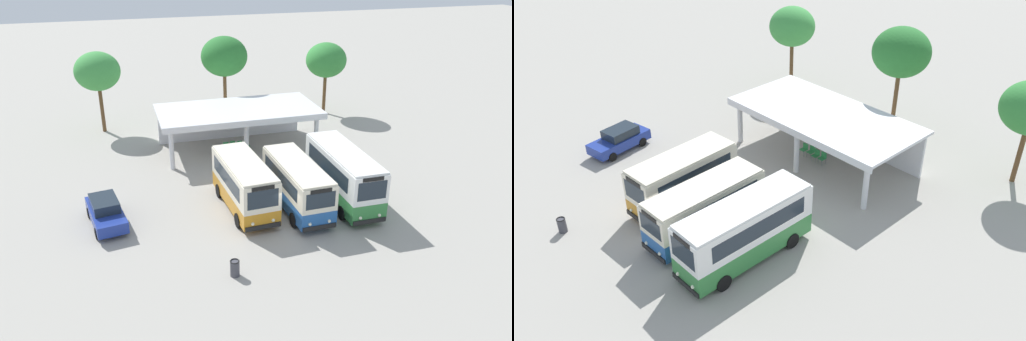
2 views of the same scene
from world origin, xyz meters
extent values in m
plane|color=#A39E93|center=(0.00, 0.00, 0.00)|extent=(180.00, 180.00, 0.00)
cylinder|color=black|center=(-1.01, 0.78, 0.45)|extent=(0.28, 0.91, 0.90)
cylinder|color=black|center=(-3.18, 0.64, 0.45)|extent=(0.28, 0.91, 0.90)
cylinder|color=black|center=(-1.27, 4.92, 0.45)|extent=(0.28, 0.91, 0.90)
cylinder|color=black|center=(-3.44, 4.79, 0.45)|extent=(0.28, 0.91, 0.90)
cube|color=orange|center=(-2.22, 2.78, 0.88)|extent=(2.70, 6.84, 1.00)
cube|color=beige|center=(-2.22, 2.78, 2.24)|extent=(2.70, 6.84, 1.71)
cube|color=beige|center=(-2.22, 2.78, 3.15)|extent=(2.62, 6.63, 0.12)
cube|color=black|center=(-2.01, -0.59, 0.52)|extent=(2.17, 0.24, 0.28)
cube|color=#1E2833|center=(-2.01, -0.55, 2.29)|extent=(1.87, 0.17, 1.11)
cube|color=black|center=(-2.01, -0.55, 2.97)|extent=(1.37, 0.14, 0.24)
cube|color=#1E2833|center=(-1.10, 2.95, 2.29)|extent=(0.38, 5.36, 0.94)
cube|color=#1E2833|center=(-3.36, 2.81, 2.29)|extent=(0.38, 5.36, 0.94)
sphere|color=#EAEACC|center=(-1.39, -0.55, 0.83)|extent=(0.20, 0.20, 0.20)
sphere|color=#EAEACC|center=(-2.64, -0.62, 0.83)|extent=(0.20, 0.20, 0.20)
cylinder|color=black|center=(2.08, -0.16, 0.45)|extent=(0.25, 0.91, 0.90)
cylinder|color=black|center=(-0.01, -0.23, 0.45)|extent=(0.25, 0.91, 0.90)
cylinder|color=black|center=(1.94, 4.19, 0.45)|extent=(0.25, 0.91, 0.90)
cylinder|color=black|center=(-0.14, 4.12, 0.45)|extent=(0.25, 0.91, 0.90)
cube|color=#23569E|center=(0.97, 1.98, 0.91)|extent=(2.40, 7.09, 1.05)
cube|color=beige|center=(0.97, 1.98, 2.19)|extent=(2.40, 7.09, 1.51)
cube|color=beige|center=(0.97, 1.98, 3.01)|extent=(2.33, 6.87, 0.12)
cube|color=black|center=(1.08, -1.56, 0.52)|extent=(2.08, 0.16, 0.28)
cube|color=#1E2833|center=(1.07, -1.51, 2.24)|extent=(1.79, 0.11, 0.98)
cube|color=black|center=(1.07, -1.51, 2.83)|extent=(1.31, 0.09, 0.24)
cube|color=#1E2833|center=(2.05, 2.11, 2.24)|extent=(0.21, 5.62, 0.83)
cube|color=#1E2833|center=(-0.12, 2.05, 2.24)|extent=(0.21, 5.62, 0.83)
sphere|color=#EAEACC|center=(1.68, -1.53, 0.83)|extent=(0.20, 0.20, 0.20)
sphere|color=#EAEACC|center=(0.47, -1.57, 0.83)|extent=(0.20, 0.20, 0.20)
cylinder|color=black|center=(5.22, -0.24, 0.45)|extent=(0.22, 0.90, 0.90)
cylinder|color=black|center=(3.10, -0.24, 0.45)|extent=(0.22, 0.90, 0.90)
cylinder|color=black|center=(5.22, 4.49, 0.45)|extent=(0.22, 0.90, 0.90)
cylinder|color=black|center=(3.10, 4.49, 0.45)|extent=(0.22, 0.90, 0.90)
cube|color=#337F3D|center=(4.16, 2.12, 0.97)|extent=(2.22, 7.63, 1.18)
cube|color=white|center=(4.16, 2.12, 2.46)|extent=(2.22, 7.63, 1.78)
cube|color=white|center=(4.16, 2.12, 3.40)|extent=(2.16, 7.40, 0.12)
cube|color=black|center=(4.16, -1.72, 0.52)|extent=(2.11, 0.10, 0.28)
cube|color=#1E2833|center=(4.16, -1.68, 2.51)|extent=(1.82, 0.05, 1.16)
cube|color=black|center=(4.16, -1.68, 3.22)|extent=(1.33, 0.05, 0.24)
cube|color=#1E2833|center=(5.26, 2.22, 2.51)|extent=(0.04, 6.10, 0.98)
cube|color=#1E2833|center=(3.06, 2.22, 2.51)|extent=(0.04, 6.10, 0.98)
sphere|color=#EAEACC|center=(4.77, -1.71, 0.83)|extent=(0.20, 0.20, 0.20)
sphere|color=#EAEACC|center=(3.55, -1.71, 0.83)|extent=(0.20, 0.20, 0.20)
cylinder|color=black|center=(-9.59, 1.95, 0.32)|extent=(0.28, 0.66, 0.64)
cylinder|color=black|center=(-11.23, 1.67, 0.32)|extent=(0.28, 0.66, 0.64)
cylinder|color=black|center=(-10.04, 4.58, 0.32)|extent=(0.28, 0.66, 0.64)
cylinder|color=black|center=(-11.67, 4.31, 0.32)|extent=(0.28, 0.66, 0.64)
cube|color=navy|center=(-10.63, 3.13, 0.67)|extent=(2.45, 4.54, 0.70)
cube|color=#1E2833|center=(-10.67, 3.34, 1.32)|extent=(1.85, 2.46, 0.60)
cylinder|color=silver|center=(-5.75, 10.18, 1.60)|extent=(0.36, 0.36, 3.20)
cylinder|color=silver|center=(-0.08, 10.18, 1.60)|extent=(0.36, 0.36, 3.20)
cylinder|color=silver|center=(5.59, 10.18, 1.60)|extent=(0.36, 0.36, 3.20)
cube|color=silver|center=(-0.08, 15.51, 1.60)|extent=(12.15, 0.20, 3.20)
cube|color=silver|center=(-0.08, 12.74, 3.30)|extent=(12.65, 6.23, 0.20)
cube|color=silver|center=(-0.08, 9.68, 3.06)|extent=(12.65, 0.10, 0.28)
cylinder|color=slate|center=(-1.05, 11.89, 0.22)|extent=(0.03, 0.03, 0.44)
cylinder|color=slate|center=(-1.40, 11.89, 0.22)|extent=(0.03, 0.03, 0.44)
cylinder|color=slate|center=(-1.05, 12.24, 0.22)|extent=(0.03, 0.03, 0.44)
cylinder|color=slate|center=(-1.40, 12.24, 0.22)|extent=(0.03, 0.03, 0.44)
cube|color=#2D8C47|center=(-1.22, 12.06, 0.46)|extent=(0.44, 0.44, 0.04)
cube|color=#2D8C47|center=(-1.22, 12.26, 0.66)|extent=(0.44, 0.04, 0.40)
cylinder|color=slate|center=(-0.48, 11.99, 0.22)|extent=(0.03, 0.03, 0.44)
cylinder|color=slate|center=(-0.84, 11.99, 0.22)|extent=(0.03, 0.03, 0.44)
cylinder|color=slate|center=(-0.48, 12.34, 0.22)|extent=(0.03, 0.03, 0.44)
cylinder|color=slate|center=(-0.83, 12.34, 0.22)|extent=(0.03, 0.03, 0.44)
cube|color=#2D8C47|center=(-0.66, 12.16, 0.46)|extent=(0.44, 0.44, 0.04)
cube|color=#2D8C47|center=(-0.66, 12.36, 0.66)|extent=(0.44, 0.04, 0.40)
cylinder|color=slate|center=(0.08, 11.86, 0.22)|extent=(0.03, 0.03, 0.44)
cylinder|color=slate|center=(-0.27, 11.86, 0.22)|extent=(0.03, 0.03, 0.44)
cylinder|color=slate|center=(0.08, 12.21, 0.22)|extent=(0.03, 0.03, 0.44)
cylinder|color=slate|center=(-0.27, 12.22, 0.22)|extent=(0.03, 0.03, 0.44)
cube|color=#2D8C47|center=(-0.09, 12.04, 0.46)|extent=(0.44, 0.44, 0.04)
cube|color=#2D8C47|center=(-0.09, 12.24, 0.66)|extent=(0.44, 0.04, 0.40)
cylinder|color=slate|center=(0.64, 11.91, 0.22)|extent=(0.03, 0.03, 0.44)
cylinder|color=slate|center=(0.29, 11.91, 0.22)|extent=(0.03, 0.03, 0.44)
cylinder|color=slate|center=(0.65, 12.26, 0.22)|extent=(0.03, 0.03, 0.44)
cylinder|color=slate|center=(0.29, 12.27, 0.22)|extent=(0.03, 0.03, 0.44)
cube|color=#2D8C47|center=(0.47, 12.09, 0.46)|extent=(0.44, 0.44, 0.04)
cube|color=#2D8C47|center=(0.47, 12.29, 0.66)|extent=(0.44, 0.04, 0.40)
cylinder|color=brown|center=(0.53, 19.91, 2.23)|extent=(0.32, 0.32, 4.46)
ellipsoid|color=#28722D|center=(0.53, 19.91, 6.02)|extent=(4.17, 4.17, 3.54)
cylinder|color=brown|center=(10.26, 19.57, 1.87)|extent=(0.32, 0.32, 3.74)
cylinder|color=brown|center=(-10.46, 20.04, 1.96)|extent=(0.32, 0.32, 3.93)
ellipsoid|color=green|center=(-10.46, 20.04, 5.37)|extent=(3.86, 3.86, 3.28)
cylinder|color=#3F3F47|center=(-4.53, -3.98, 0.42)|extent=(0.48, 0.48, 0.85)
torus|color=black|center=(-4.53, -3.98, 0.87)|extent=(0.49, 0.49, 0.06)
camera|label=1|loc=(-9.49, -25.02, 15.66)|focal=36.09mm
camera|label=2|loc=(20.96, -11.82, 19.02)|focal=37.86mm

